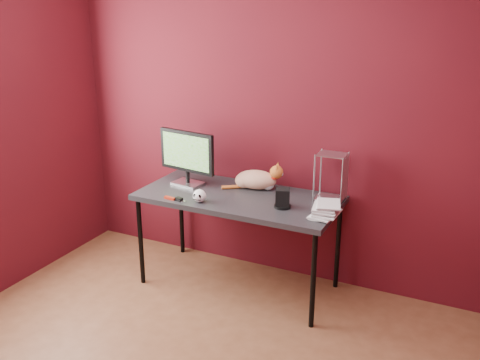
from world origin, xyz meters
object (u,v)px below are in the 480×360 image
at_px(desk, 239,202).
at_px(book_stack, 319,139).
at_px(cat, 257,179).
at_px(speaker, 283,199).
at_px(skull_mug, 199,196).
at_px(monitor, 187,155).

relative_size(desk, book_stack, 1.43).
bearing_deg(cat, speaker, -50.97).
relative_size(desk, speaker, 10.99).
distance_m(speaker, book_stack, 0.52).
distance_m(desk, skull_mug, 0.33).
distance_m(cat, book_stack, 0.78).
xyz_separation_m(desk, monitor, (-0.47, 0.05, 0.29)).
bearing_deg(monitor, desk, 1.76).
relative_size(skull_mug, speaker, 0.71).
bearing_deg(speaker, skull_mug, 175.88).
relative_size(desk, cat, 3.35).
distance_m(desk, monitor, 0.56).
distance_m(monitor, cat, 0.57).
height_order(monitor, speaker, monitor).
height_order(desk, speaker, speaker).
distance_m(monitor, speaker, 0.88).
height_order(monitor, book_stack, book_stack).
xyz_separation_m(desk, skull_mug, (-0.20, -0.24, 0.10)).
bearing_deg(skull_mug, cat, 54.03).
relative_size(monitor, cat, 1.11).
bearing_deg(monitor, book_stack, -0.09).
height_order(desk, book_stack, book_stack).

